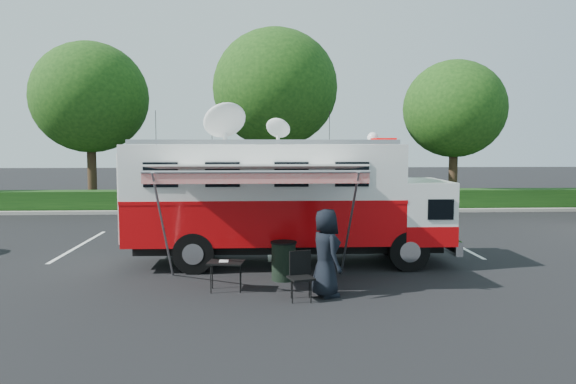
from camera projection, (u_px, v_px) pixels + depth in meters
name	position (u px, v px, depth m)	size (l,w,h in m)	color
ground_plane	(289.00, 264.00, 15.15)	(120.00, 120.00, 0.00)	black
back_border	(299.00, 107.00, 27.62)	(60.00, 6.14, 8.87)	#9E998E
stall_lines	(269.00, 244.00, 18.11)	(24.12, 5.50, 0.01)	silver
command_truck	(286.00, 199.00, 15.00)	(8.58, 2.36, 4.12)	black
awning	(257.00, 170.00, 12.44)	(4.68, 2.44, 2.83)	silver
person	(326.00, 296.00, 11.94)	(0.91, 0.60, 1.87)	black
folding_table	(226.00, 264.00, 12.31)	(0.85, 0.66, 0.66)	black
folding_chair	(301.00, 271.00, 11.66)	(0.60, 0.63, 1.00)	black
trash_bin	(284.00, 261.00, 13.31)	(0.62, 0.62, 0.92)	black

